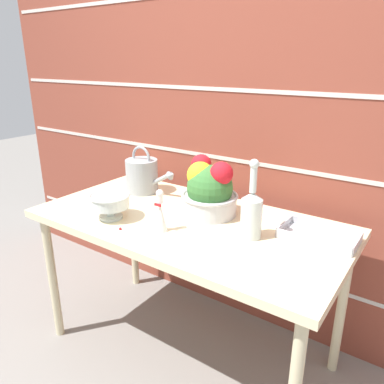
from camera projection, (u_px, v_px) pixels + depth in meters
name	position (u px, v px, depth m)	size (l,w,h in m)	color
ground_plane	(188.00, 349.00, 1.95)	(12.00, 12.00, 0.00)	gray
brick_wall	(241.00, 125.00, 1.95)	(3.60, 0.08, 2.20)	brown
patio_table	(187.00, 232.00, 1.72)	(1.42, 0.73, 0.74)	beige
watering_can	(143.00, 175.00, 2.02)	(0.32, 0.17, 0.25)	#93999E
crystal_pedestal_bowl	(110.00, 202.00, 1.68)	(0.18, 0.18, 0.11)	silver
flower_planter	(209.00, 190.00, 1.72)	(0.26, 0.26, 0.27)	#BCBCC1
glass_decanter	(252.00, 211.00, 1.49)	(0.09, 0.09, 0.33)	silver
figurine_vase	(160.00, 214.00, 1.56)	(0.06, 0.06, 0.18)	white
wire_tray	(319.00, 237.00, 1.51)	(0.30, 0.17, 0.04)	#B7B7BC
fallen_petal	(120.00, 229.00, 1.59)	(0.01, 0.01, 0.01)	red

